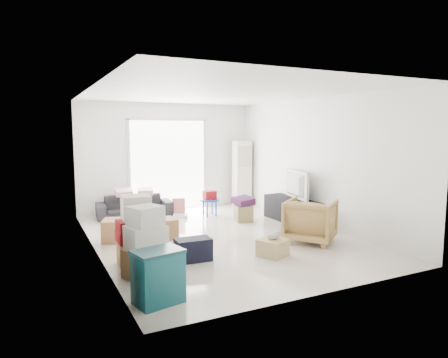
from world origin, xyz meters
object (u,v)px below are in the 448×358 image
television (292,195)px  wood_crate (273,248)px  ac_tower (242,173)px  armchair (310,219)px  ottoman (243,213)px  kids_table (210,198)px  storage_bins (158,276)px  tv_console (292,210)px  sofa (134,203)px

television → wood_crate: bearing=149.5°
ac_tower → armchair: bearing=-99.2°
ottoman → ac_tower: bearing=62.3°
kids_table → storage_bins: bearing=-121.1°
kids_table → ottoman: bearing=-64.0°
storage_bins → ottoman: (2.96, 3.31, -0.14)m
tv_console → sofa: bearing=145.4°
storage_bins → ottoman: size_ratio=1.77×
kids_table → television: bearing=-45.7°
wood_crate → television: bearing=47.4°
sofa → wood_crate: sofa is taller
tv_console → armchair: armchair is taller
ac_tower → kids_table: (-1.32, -0.82, -0.45)m
ac_tower → kids_table: 1.62m
wood_crate → sofa: bearing=108.0°
television → storage_bins: (-3.90, -2.78, -0.28)m
television → armchair: bearing=168.2°
tv_console → television: bearing=90.0°
ac_tower → wood_crate: (-1.67, -4.10, -0.74)m
sofa → ottoman: (2.07, -1.55, -0.16)m
television → ottoman: bearing=73.0°
storage_bins → ottoman: 4.44m
sofa → wood_crate: 4.15m
tv_console → ac_tower: bearing=91.3°
sofa → ottoman: sofa is taller
armchair → sofa: bearing=-4.0°
ac_tower → sofa: 3.01m
tv_console → television: television is taller
storage_bins → wood_crate: bearing=22.7°
storage_bins → wood_crate: size_ratio=1.57×
armchair → wood_crate: bearing=73.2°
tv_console → ottoman: bearing=150.9°
ac_tower → wood_crate: bearing=-112.2°
television → armchair: 1.61m
television → kids_table: bearing=56.4°
tv_console → kids_table: (-1.37, 1.40, 0.16)m
armchair → kids_table: bearing=-23.5°
ottoman → kids_table: kids_table is taller
ac_tower → sofa: ac_tower is taller
storage_bins → wood_crate: (2.18, 0.91, -0.18)m
tv_console → storage_bins: size_ratio=2.48×
ac_tower → television: 2.24m
wood_crate → ac_tower: bearing=67.8°
tv_console → wood_crate: tv_console is taller
ac_tower → ottoman: bearing=-117.7°
television → storage_bins: bearing=137.6°
storage_bins → ottoman: storage_bins is taller
ac_tower → tv_console: ac_tower is taller
armchair → television: bearing=-61.6°
ottoman → kids_table: size_ratio=0.60×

